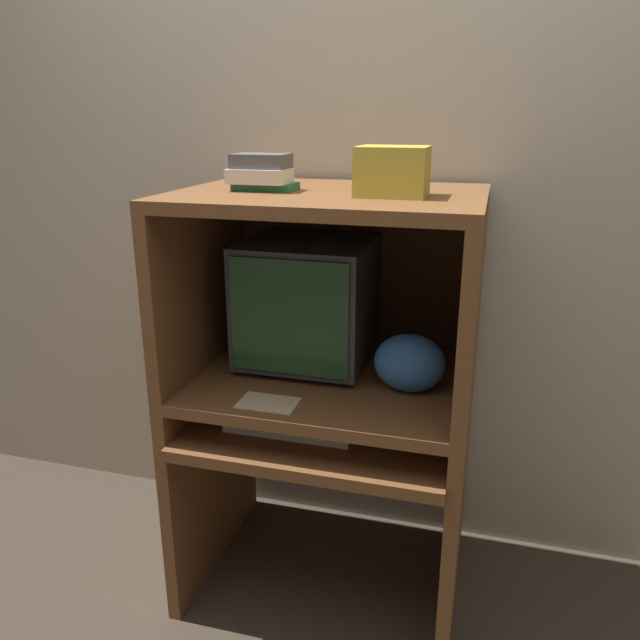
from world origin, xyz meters
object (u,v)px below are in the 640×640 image
keyboard (291,426)px  crt_monitor (308,301)px  mouse (369,438)px  snack_bag (410,363)px  storage_box (393,171)px  book_stack (262,173)px

keyboard → crt_monitor: bearing=93.5°
crt_monitor → mouse: bearing=-43.7°
crt_monitor → mouse: 0.49m
mouse → snack_bag: 0.25m
snack_bag → storage_box: bearing=-164.5°
book_stack → storage_box: (0.38, -0.02, 0.01)m
keyboard → mouse: bearing=-3.0°
crt_monitor → storage_box: 0.54m
mouse → book_stack: book_stack is taller
keyboard → snack_bag: (0.34, 0.10, 0.21)m
storage_box → mouse: bearing=-104.7°
mouse → keyboard: bearing=177.0°
keyboard → snack_bag: bearing=16.6°
book_stack → keyboard: bearing=-43.6°
keyboard → mouse: (0.25, -0.01, 0.00)m
mouse → snack_bag: size_ratio=0.33×
snack_bag → mouse: bearing=-129.1°
storage_box → keyboard: bearing=-163.1°
keyboard → storage_box: bearing=16.9°
keyboard → book_stack: book_stack is taller
snack_bag → book_stack: (-0.45, 0.00, 0.54)m
keyboard → snack_bag: size_ratio=1.85×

